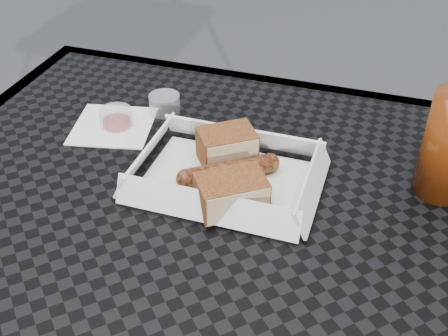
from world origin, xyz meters
The scene contains 9 objects.
patio_table centered at (0.00, 0.00, 0.67)m, with size 0.80×0.80×0.74m.
food_tray centered at (0.04, 0.08, 0.75)m, with size 0.22×0.15×0.00m, color white.
bratwurst centered at (0.05, 0.08, 0.76)m, with size 0.12×0.10×0.03m.
bread_near centered at (0.03, 0.12, 0.77)m, with size 0.08×0.05×0.05m, color brown.
bread_far centered at (0.07, 0.03, 0.77)m, with size 0.09×0.06×0.04m, color brown.
veg_garnish centered at (0.11, 0.03, 0.75)m, with size 0.03×0.03×0.00m.
napkin centered at (-0.17, 0.16, 0.75)m, with size 0.12×0.12×0.00m, color white.
condiment_cup_sauce centered at (-0.16, 0.16, 0.76)m, with size 0.05×0.05×0.03m, color #95110A.
condiment_cup_empty centered at (-0.11, 0.23, 0.76)m, with size 0.05×0.05×0.03m, color silver.
Camera 1 is at (0.23, -0.49, 1.22)m, focal length 45.00 mm.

